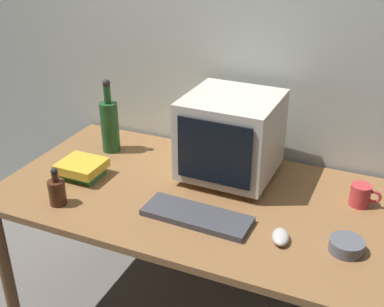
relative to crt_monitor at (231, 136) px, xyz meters
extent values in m
cube|color=beige|center=(-0.10, 0.30, 0.35)|extent=(4.00, 0.08, 2.50)
cube|color=olive|center=(-0.10, -0.19, -0.21)|extent=(1.60, 0.88, 0.03)
cylinder|color=brown|center=(-0.84, -0.57, -0.56)|extent=(0.06, 0.06, 0.67)
cylinder|color=brown|center=(-0.84, 0.18, -0.56)|extent=(0.06, 0.06, 0.67)
cylinder|color=brown|center=(0.64, 0.18, -0.56)|extent=(0.06, 0.06, 0.67)
cube|color=beige|center=(0.00, 0.00, -0.18)|extent=(0.29, 0.25, 0.03)
cube|color=beige|center=(0.00, 0.00, 0.01)|extent=(0.39, 0.39, 0.34)
cube|color=black|center=(0.00, -0.19, 0.01)|extent=(0.31, 0.01, 0.27)
cube|color=#3F3F47|center=(0.00, -0.37, -0.18)|extent=(0.43, 0.17, 0.02)
ellipsoid|color=beige|center=(0.32, -0.38, -0.17)|extent=(0.08, 0.11, 0.04)
cylinder|color=#1E4C23|center=(-0.62, 0.01, -0.07)|extent=(0.09, 0.09, 0.25)
cylinder|color=#1E4C23|center=(-0.62, 0.01, 0.10)|extent=(0.03, 0.03, 0.09)
sphere|color=#262626|center=(-0.62, 0.01, 0.15)|extent=(0.04, 0.04, 0.04)
cylinder|color=#472314|center=(-0.55, -0.49, -0.14)|extent=(0.07, 0.07, 0.10)
cylinder|color=#472314|center=(-0.55, -0.49, -0.07)|extent=(0.03, 0.03, 0.04)
sphere|color=#262626|center=(-0.55, -0.49, -0.04)|extent=(0.03, 0.03, 0.03)
cube|color=#33894C|center=(-0.60, -0.26, -0.18)|extent=(0.18, 0.13, 0.03)
cube|color=gold|center=(-0.59, -0.27, -0.14)|extent=(0.19, 0.17, 0.04)
cylinder|color=#CC383D|center=(0.55, -0.02, -0.15)|extent=(0.08, 0.08, 0.09)
torus|color=#CC383D|center=(0.61, -0.02, -0.14)|extent=(0.06, 0.01, 0.06)
cylinder|color=#595B66|center=(0.55, -0.34, -0.17)|extent=(0.12, 0.12, 0.04)
camera|label=1|loc=(0.59, -1.77, 0.85)|focal=44.89mm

